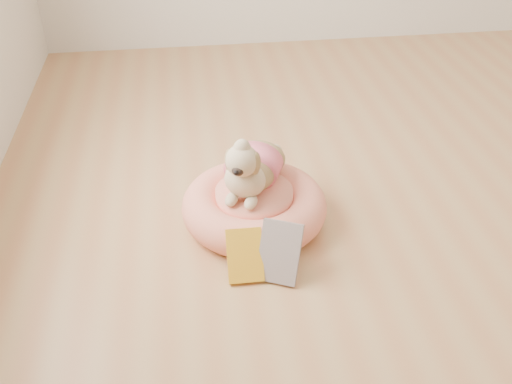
{
  "coord_description": "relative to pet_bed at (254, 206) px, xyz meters",
  "views": [
    {
      "loc": [
        -1.15,
        -1.49,
        1.39
      ],
      "look_at": [
        -0.91,
        0.24,
        0.17
      ],
      "focal_mm": 40.0,
      "sensor_mm": 36.0,
      "label": 1
    }
  ],
  "objects": [
    {
      "name": "floor",
      "position": [
        0.91,
        -0.29,
        -0.07
      ],
      "size": [
        4.5,
        4.5,
        0.0
      ],
      "primitive_type": "plane",
      "color": "tan",
      "rests_on": "ground"
    },
    {
      "name": "dog",
      "position": [
        -0.01,
        0.02,
        0.21
      ],
      "size": [
        0.38,
        0.44,
        0.27
      ],
      "primitive_type": null,
      "rotation": [
        0.0,
        0.0,
        -0.42
      ],
      "color": "brown",
      "rests_on": "pet_bed"
    },
    {
      "name": "pet_bed",
      "position": [
        0.0,
        0.0,
        0.0
      ],
      "size": [
        0.57,
        0.57,
        0.15
      ],
      "color": "#F68460",
      "rests_on": "floor"
    },
    {
      "name": "book_white",
      "position": [
        0.04,
        -0.32,
        0.03
      ],
      "size": [
        0.18,
        0.17,
        0.2
      ],
      "primitive_type": "cube",
      "rotation": [
        -0.51,
        0.0,
        -0.43
      ],
      "color": "white",
      "rests_on": "floor"
    },
    {
      "name": "book_yellow",
      "position": [
        -0.07,
        -0.3,
        0.01
      ],
      "size": [
        0.13,
        0.13,
        0.16
      ],
      "primitive_type": "cube",
      "rotation": [
        -0.64,
        0.0,
        -0.01
      ],
      "color": "#FCFF1A",
      "rests_on": "floor"
    }
  ]
}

